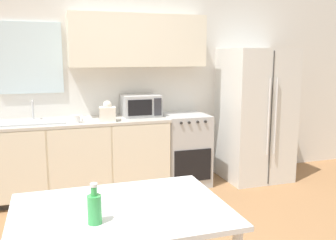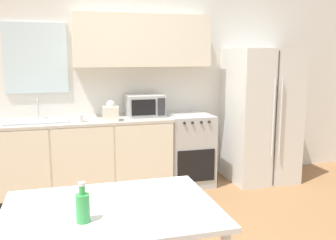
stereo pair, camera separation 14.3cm
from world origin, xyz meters
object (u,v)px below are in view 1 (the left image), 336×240
at_px(refrigerator, 255,115).
at_px(microwave, 141,105).
at_px(oven_range, 184,149).
at_px(drink_bottle, 94,208).
at_px(coffee_mug, 77,119).
at_px(dining_table, 121,225).

xyz_separation_m(refrigerator, microwave, (-1.52, 0.16, 0.17)).
height_order(oven_range, refrigerator, refrigerator).
bearing_deg(refrigerator, drink_bottle, -134.65).
bearing_deg(oven_range, microwave, 171.56).
bearing_deg(drink_bottle, coffee_mug, 87.79).
bearing_deg(refrigerator, coffee_mug, -178.11).
bearing_deg(microwave, drink_bottle, -108.90).
height_order(dining_table, drink_bottle, drink_bottle).
distance_m(microwave, drink_bottle, 2.75).
relative_size(oven_range, drink_bottle, 4.09).
relative_size(dining_table, drink_bottle, 5.58).
relative_size(coffee_mug, dining_table, 0.10).
relative_size(refrigerator, dining_table, 1.40).
bearing_deg(dining_table, refrigerator, 45.57).
xyz_separation_m(oven_range, drink_bottle, (-1.44, -2.52, 0.41)).
relative_size(coffee_mug, drink_bottle, 0.56).
bearing_deg(microwave, oven_range, -8.44).
bearing_deg(drink_bottle, oven_range, 60.24).
distance_m(refrigerator, microwave, 1.54).
distance_m(refrigerator, drink_bottle, 3.43).
bearing_deg(drink_bottle, microwave, 71.10).
relative_size(microwave, coffee_mug, 3.70).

